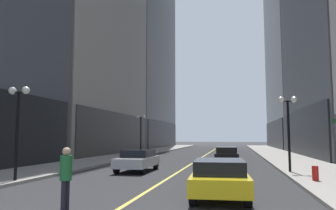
% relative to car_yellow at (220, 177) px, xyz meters
% --- Properties ---
extents(ground_plane, '(200.00, 200.00, 0.00)m').
position_rel_car_yellow_xyz_m(ground_plane, '(-2.84, 26.93, -0.72)').
color(ground_plane, '#2D2D30').
extents(sidewalk_left, '(4.50, 78.00, 0.15)m').
position_rel_car_yellow_xyz_m(sidewalk_left, '(-11.09, 26.93, -0.64)').
color(sidewalk_left, '#9E9991').
rests_on(sidewalk_left, ground).
extents(sidewalk_right, '(4.50, 78.00, 0.15)m').
position_rel_car_yellow_xyz_m(sidewalk_right, '(5.41, 26.93, -0.64)').
color(sidewalk_right, '#9E9991').
rests_on(sidewalk_right, ground).
extents(lane_centre_stripe, '(0.16, 70.00, 0.01)m').
position_rel_car_yellow_xyz_m(lane_centre_stripe, '(-2.84, 26.93, -0.72)').
color(lane_centre_stripe, '#E5D64C').
rests_on(lane_centre_stripe, ground).
extents(car_yellow, '(2.08, 4.40, 1.32)m').
position_rel_car_yellow_xyz_m(car_yellow, '(0.00, 0.00, 0.00)').
color(car_yellow, yellow).
rests_on(car_yellow, ground).
extents(car_silver, '(1.85, 4.18, 1.32)m').
position_rel_car_yellow_xyz_m(car_silver, '(-5.33, 7.78, -0.00)').
color(car_silver, '#B7B7BC').
rests_on(car_silver, ground).
extents(car_black, '(1.89, 4.84, 1.32)m').
position_rel_car_yellow_xyz_m(car_black, '(-0.13, 14.78, 0.00)').
color(car_black, black).
rests_on(car_black, ground).
extents(pedestrian_in_green_parka, '(0.38, 0.38, 1.81)m').
position_rel_car_yellow_xyz_m(pedestrian_in_green_parka, '(-4.20, -3.02, 0.34)').
color(pedestrian_in_green_parka, black).
rests_on(pedestrian_in_green_parka, ground).
extents(street_lamp_left_near, '(1.06, 0.36, 4.43)m').
position_rel_car_yellow_xyz_m(street_lamp_left_near, '(-9.24, 1.62, 2.54)').
color(street_lamp_left_near, black).
rests_on(street_lamp_left_near, ground).
extents(street_lamp_left_far, '(1.06, 0.36, 4.43)m').
position_rel_car_yellow_xyz_m(street_lamp_left_far, '(-9.24, 21.71, 2.54)').
color(street_lamp_left_far, black).
rests_on(street_lamp_left_far, ground).
extents(street_lamp_right_mid, '(1.06, 0.36, 4.43)m').
position_rel_car_yellow_xyz_m(street_lamp_right_mid, '(3.56, 8.01, 2.54)').
color(street_lamp_right_mid, black).
rests_on(street_lamp_right_mid, ground).
extents(fire_hydrant_right, '(0.28, 0.28, 0.80)m').
position_rel_car_yellow_xyz_m(fire_hydrant_right, '(4.06, 4.25, -0.32)').
color(fire_hydrant_right, red).
rests_on(fire_hydrant_right, ground).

